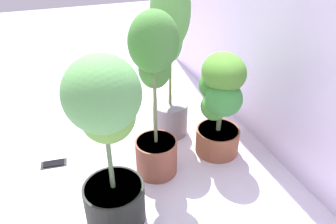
{
  "coord_description": "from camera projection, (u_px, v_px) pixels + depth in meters",
  "views": [
    {
      "loc": [
        1.34,
        -0.26,
        1.23
      ],
      "look_at": [
        -0.01,
        0.23,
        0.35
      ],
      "focal_mm": 34.57,
      "sensor_mm": 36.0,
      "label": 1
    }
  ],
  "objects": [
    {
      "name": "potted_plant_back_left",
      "position": [
        170.0,
        50.0,
        1.86
      ],
      "size": [
        0.31,
        0.3,
        1.0
      ],
      "color": "gray",
      "rests_on": "ground"
    },
    {
      "name": "cell_phone",
      "position": [
        54.0,
        163.0,
        1.86
      ],
      "size": [
        0.08,
        0.15,
        0.01
      ],
      "rotation": [
        0.0,
        0.0,
        3.04
      ],
      "color": "black",
      "rests_on": "ground"
    },
    {
      "name": "potted_plant_back_center",
      "position": [
        220.0,
        100.0,
        1.79
      ],
      "size": [
        0.36,
        0.28,
        0.62
      ],
      "color": "brown",
      "rests_on": "ground"
    },
    {
      "name": "potted_plant_front_right",
      "position": [
        108.0,
        134.0,
        1.31
      ],
      "size": [
        0.41,
        0.37,
        0.82
      ],
      "color": "black",
      "rests_on": "ground"
    },
    {
      "name": "ground_plane",
      "position": [
        130.0,
        174.0,
        1.79
      ],
      "size": [
        8.0,
        8.0,
        0.0
      ],
      "primitive_type": "plane",
      "color": "silver",
      "rests_on": "ground"
    },
    {
      "name": "potted_plant_center",
      "position": [
        155.0,
        93.0,
        1.58
      ],
      "size": [
        0.29,
        0.26,
        0.89
      ],
      "color": "brown",
      "rests_on": "ground"
    }
  ]
}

